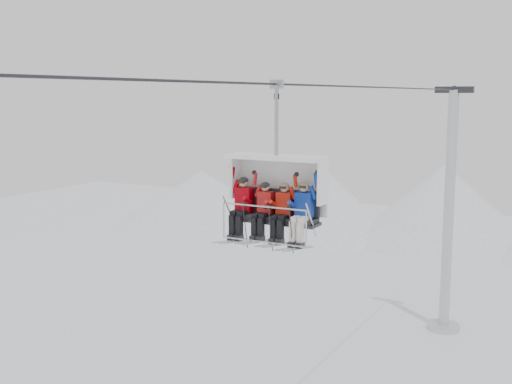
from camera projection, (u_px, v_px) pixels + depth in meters
The scene contains 8 objects.
ridgeline at pixel (479, 218), 53.73m from camera, with size 72.00×21.00×7.00m.
lift_tower_right at pixel (448, 228), 35.14m from camera, with size 2.00×1.80×13.48m.
haul_cable at pixel (256, 83), 14.91m from camera, with size 0.06×0.06×50.00m, color #29292E.
chairlift_carrier at pixel (278, 187), 16.34m from camera, with size 2.51×1.17×3.98m.
skier_far_left at pixel (242, 204), 16.58m from camera, with size 0.43×1.69×1.70m.
skier_center_left at pixel (264, 208), 16.27m from camera, with size 0.39×1.69×1.56m.
skier_center_right at pixel (283, 210), 16.02m from camera, with size 0.40×1.69×1.59m.
skier_far_right at pixel (302, 210), 15.77m from camera, with size 0.43×1.69×1.68m.
Camera 1 is at (7.24, -13.28, 13.04)m, focal length 45.00 mm.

